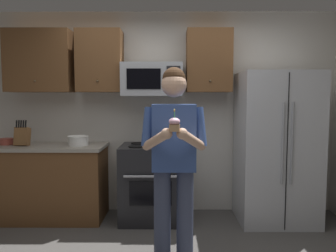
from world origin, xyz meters
TOP-DOWN VIEW (x-y plane):
  - wall_back at (0.00, 1.75)m, footprint 4.40×0.10m
  - oven_range at (-0.15, 1.36)m, footprint 0.76×0.70m
  - microwave at (-0.15, 1.48)m, footprint 0.74×0.41m
  - refrigerator at (1.35, 1.32)m, footprint 0.90×0.75m
  - cabinet_row_upper at (-0.72, 1.53)m, footprint 2.78×0.36m
  - counter_left at (-1.45, 1.38)m, footprint 1.44×0.66m
  - knife_block at (-1.72, 1.33)m, footprint 0.16×0.15m
  - bowl_large_white at (-1.05, 1.36)m, footprint 0.25×0.25m
  - bowl_small_colored at (-1.95, 1.41)m, footprint 0.17×0.17m
  - person at (0.10, 0.25)m, footprint 0.60×0.48m
  - cupcake at (0.10, -0.08)m, footprint 0.09×0.09m

SIDE VIEW (x-z plane):
  - oven_range at x=-0.15m, z-range 0.00..0.93m
  - counter_left at x=-1.45m, z-range 0.00..0.92m
  - refrigerator at x=1.35m, z-range 0.00..1.80m
  - bowl_small_colored at x=-1.95m, z-range 0.92..1.00m
  - bowl_large_white at x=-1.05m, z-range 0.92..1.04m
  - person at x=0.10m, z-range 0.11..1.88m
  - knife_block at x=-1.72m, z-range 0.88..1.20m
  - cupcake at x=0.10m, z-range 1.20..1.38m
  - wall_back at x=0.00m, z-range 0.00..2.60m
  - microwave at x=-0.15m, z-range 1.52..1.92m
  - cabinet_row_upper at x=-0.72m, z-range 1.57..2.33m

